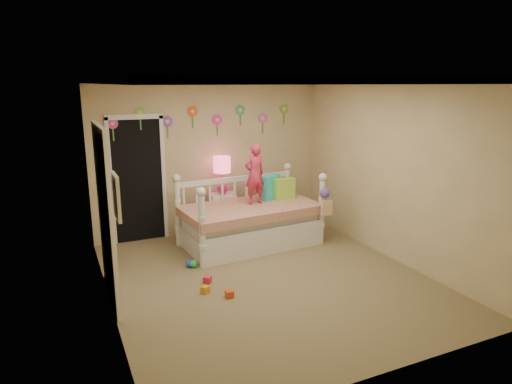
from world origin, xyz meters
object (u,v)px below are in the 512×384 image
daybed (250,209)px  child (255,174)px  table_lamp (222,169)px  nightstand (223,213)px

daybed → child: size_ratio=2.26×
daybed → child: (0.10, 0.05, 0.55)m
daybed → table_lamp: (-0.20, 0.72, 0.54)m
child → nightstand: size_ratio=1.37×
daybed → nightstand: size_ratio=3.10×
daybed → child: child is taller
child → nightstand: (-0.30, 0.67, -0.79)m
nightstand → table_lamp: (0.00, 0.00, 0.78)m
child → nightstand: bearing=-71.8°
daybed → table_lamp: 0.92m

